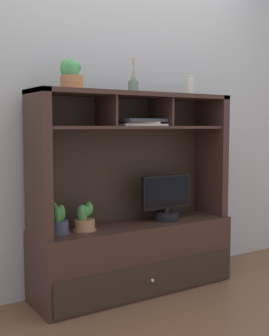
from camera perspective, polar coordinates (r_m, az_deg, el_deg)
floor_plane at (r=3.35m, az=0.00°, el=-15.38°), size 6.00×6.00×0.02m
back_wall at (r=3.34m, az=-2.23°, el=9.20°), size 6.00×0.02×2.80m
media_console at (r=3.23m, az=-0.08°, el=-8.09°), size 1.48×0.45×1.41m
tv_monitor at (r=3.30m, az=4.10°, el=-4.21°), size 0.42×0.19×0.33m
potted_orchid at (r=3.01m, az=-6.44°, el=-6.41°), size 0.16×0.16×0.19m
potted_fern at (r=2.94m, az=-9.68°, el=-6.55°), size 0.14×0.14×0.20m
magazine_stack_left at (r=3.13m, az=0.71°, el=5.83°), size 0.37×0.23×0.05m
diffuser_bottle at (r=3.16m, az=-0.16°, el=10.38°), size 0.07×0.07×0.24m
potted_succulent at (r=2.90m, az=-8.09°, el=11.65°), size 0.16×0.16×0.20m
ceramic_vase at (r=3.42m, az=7.09°, el=10.39°), size 0.06×0.06×0.14m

